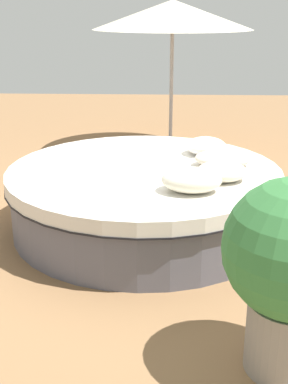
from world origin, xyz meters
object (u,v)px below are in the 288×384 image
(throw_pillow_1, at_px, (222,171))
(throw_pillow_3, at_px, (206,146))
(round_bed, at_px, (144,197))
(throw_pillow_2, at_px, (223,159))
(patio_umbrella, at_px, (173,16))
(throw_pillow_0, at_px, (192,180))

(throw_pillow_1, distance_m, throw_pillow_3, 0.83)
(round_bed, relative_size, throw_pillow_2, 4.88)
(round_bed, xyz_separation_m, throw_pillow_2, (-0.75, -0.10, 0.37))
(round_bed, relative_size, throw_pillow_1, 5.88)
(throw_pillow_3, bearing_deg, patio_umbrella, -81.30)
(patio_umbrella, bearing_deg, throw_pillow_2, 100.16)
(throw_pillow_3, bearing_deg, throw_pillow_2, 107.78)
(throw_pillow_1, bearing_deg, patio_umbrella, -82.10)
(throw_pillow_3, bearing_deg, round_bed, 39.32)
(throw_pillow_0, xyz_separation_m, throw_pillow_1, (-0.28, -0.31, -0.02))
(throw_pillow_0, bearing_deg, throw_pillow_2, -114.41)
(throw_pillow_1, relative_size, patio_umbrella, 0.20)
(round_bed, height_order, throw_pillow_0, throw_pillow_0)
(throw_pillow_1, bearing_deg, throw_pillow_3, -84.25)
(patio_umbrella, bearing_deg, round_bed, 84.16)
(throw_pillow_2, xyz_separation_m, throw_pillow_3, (0.13, -0.41, 0.01))
(throw_pillow_1, xyz_separation_m, patio_umbrella, (0.42, -3.03, 1.24))
(throw_pillow_2, bearing_deg, throw_pillow_3, -72.22)
(throw_pillow_0, height_order, patio_umbrella, patio_umbrella)
(throw_pillow_0, distance_m, patio_umbrella, 3.56)
(throw_pillow_0, bearing_deg, round_bed, -56.49)
(throw_pillow_0, xyz_separation_m, throw_pillow_2, (-0.33, -0.73, -0.03))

